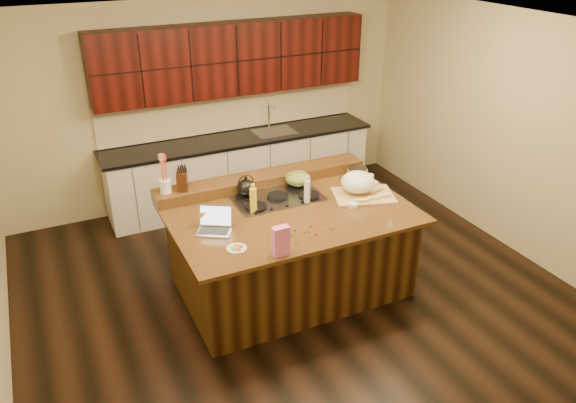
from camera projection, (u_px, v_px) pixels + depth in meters
name	position (u px, v px, depth m)	size (l,w,h in m)	color
room	(290.00, 171.00, 5.43)	(5.52, 5.02, 2.72)	black
island	(290.00, 249.00, 5.83)	(2.40, 1.60, 0.92)	black
back_ledge	(263.00, 179.00, 6.16)	(2.40, 0.30, 0.12)	black
cooktop	(278.00, 197.00, 5.86)	(0.92, 0.52, 0.05)	gray
back_counter	(239.00, 133.00, 7.51)	(3.70, 0.66, 2.40)	silver
kettle	(246.00, 188.00, 5.80)	(0.19, 0.19, 0.17)	black
green_bowl	(298.00, 179.00, 6.03)	(0.27, 0.27, 0.15)	#556D2B
laptop	(215.00, 224.00, 5.25)	(0.40, 0.38, 0.22)	#B7B7BC
oil_bottle	(253.00, 201.00, 5.51)	(0.07, 0.07, 0.27)	yellow
vinegar_bottle	(307.00, 192.00, 5.73)	(0.06, 0.06, 0.25)	silver
wooden_tray	(359.00, 185.00, 5.90)	(0.73, 0.62, 0.25)	tan
ramekin_a	(353.00, 205.00, 5.68)	(0.10, 0.10, 0.04)	white
ramekin_b	(374.00, 184.00, 6.14)	(0.10, 0.10, 0.04)	white
ramekin_c	(369.00, 176.00, 6.32)	(0.10, 0.10, 0.04)	white
strainer_bowl	(357.00, 173.00, 6.35)	(0.24, 0.24, 0.09)	#996B3F
kitchen_timer	(390.00, 221.00, 5.35)	(0.08, 0.08, 0.07)	silver
pink_bag	(281.00, 241.00, 4.82)	(0.15, 0.08, 0.27)	pink
candy_plate	(237.00, 248.00, 4.96)	(0.18, 0.18, 0.01)	white
package_box	(206.00, 218.00, 5.33)	(0.11, 0.08, 0.15)	#E4A950
utensil_crock	(165.00, 186.00, 5.69)	(0.12, 0.12, 0.14)	white
knife_block	(182.00, 180.00, 5.75)	(0.10, 0.17, 0.20)	black
gumdrop_0	(325.00, 223.00, 5.37)	(0.02, 0.02, 0.02)	red
gumdrop_1	(325.00, 223.00, 5.38)	(0.02, 0.02, 0.02)	#198C26
gumdrop_2	(304.00, 232.00, 5.22)	(0.02, 0.02, 0.02)	red
gumdrop_3	(332.00, 229.00, 5.27)	(0.02, 0.02, 0.02)	#198C26
gumdrop_4	(293.00, 234.00, 5.19)	(0.02, 0.02, 0.02)	red
gumdrop_5	(296.00, 243.00, 5.04)	(0.02, 0.02, 0.02)	#198C26
gumdrop_6	(316.00, 234.00, 5.18)	(0.02, 0.02, 0.02)	red
gumdrop_7	(295.00, 230.00, 5.26)	(0.02, 0.02, 0.02)	#198C26
gumdrop_8	(311.00, 226.00, 5.32)	(0.02, 0.02, 0.02)	red
gumdrop_9	(309.00, 232.00, 5.22)	(0.02, 0.02, 0.02)	#198C26
gumdrop_10	(332.00, 227.00, 5.30)	(0.02, 0.02, 0.02)	red
gumdrop_11	(292.00, 235.00, 5.17)	(0.02, 0.02, 0.02)	#198C26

